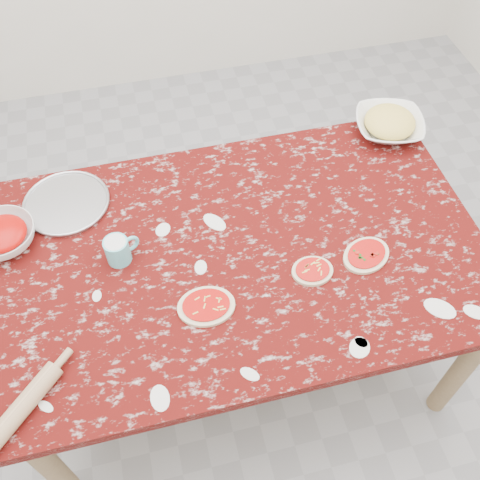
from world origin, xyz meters
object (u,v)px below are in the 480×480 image
object	(u,v)px
worktable	(240,264)
pizza_tray	(66,204)
cheese_bowl	(389,126)
flour_mug	(118,250)
rolling_pin	(22,408)
sauce_bowl	(3,236)

from	to	relation	value
worktable	pizza_tray	size ratio (longest dim) A/B	5.50
cheese_bowl	flour_mug	bearing A→B (deg)	-161.70
cheese_bowl	rolling_pin	xyz separation A→B (m)	(-1.38, -0.79, -0.01)
worktable	sauce_bowl	distance (m)	0.78
flour_mug	rolling_pin	distance (m)	0.53
sauce_bowl	cheese_bowl	xyz separation A→B (m)	(1.43, 0.20, -0.00)
worktable	pizza_tray	distance (m)	0.64
flour_mug	worktable	bearing A→B (deg)	-8.50
sauce_bowl	rolling_pin	xyz separation A→B (m)	(0.05, -0.59, -0.01)
rolling_pin	worktable	bearing A→B (deg)	29.08
pizza_tray	flour_mug	world-z (taller)	flour_mug
pizza_tray	sauce_bowl	size ratio (longest dim) A/B	1.36
flour_mug	rolling_pin	world-z (taller)	flour_mug
sauce_bowl	flour_mug	size ratio (longest dim) A/B	1.90
pizza_tray	cheese_bowl	distance (m)	1.23
worktable	sauce_bowl	size ratio (longest dim) A/B	7.46
worktable	pizza_tray	bearing A→B (deg)	148.34
worktable	sauce_bowl	xyz separation A→B (m)	(-0.74, 0.21, 0.12)
pizza_tray	cheese_bowl	bearing A→B (deg)	3.73
cheese_bowl	flour_mug	distance (m)	1.13
pizza_tray	worktable	bearing A→B (deg)	-31.66
pizza_tray	flour_mug	distance (m)	0.32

